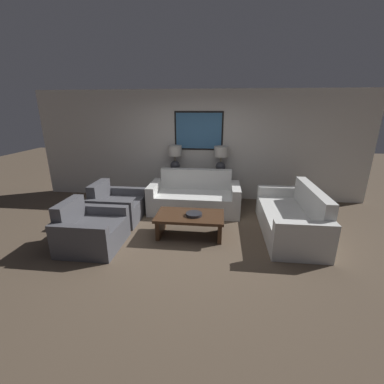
% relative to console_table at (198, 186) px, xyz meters
% --- Properties ---
extents(ground_plane, '(20.00, 20.00, 0.00)m').
position_rel_console_table_xyz_m(ground_plane, '(0.00, -2.10, -0.37)').
color(ground_plane, brown).
extents(back_wall, '(8.16, 0.12, 2.65)m').
position_rel_console_table_xyz_m(back_wall, '(0.00, 0.27, 0.96)').
color(back_wall, beige).
rests_on(back_wall, ground_plane).
extents(console_table, '(1.54, 0.39, 0.74)m').
position_rel_console_table_xyz_m(console_table, '(0.00, 0.00, 0.00)').
color(console_table, black).
rests_on(console_table, ground_plane).
extents(table_lamp_left, '(0.34, 0.34, 0.63)m').
position_rel_console_table_xyz_m(table_lamp_left, '(-0.56, 0.00, 0.75)').
color(table_lamp_left, '#333338').
rests_on(table_lamp_left, console_table).
extents(table_lamp_right, '(0.34, 0.34, 0.63)m').
position_rel_console_table_xyz_m(table_lamp_right, '(0.56, 0.00, 0.75)').
color(table_lamp_right, '#333338').
rests_on(table_lamp_right, console_table).
extents(couch_by_back_wall, '(1.98, 0.91, 0.89)m').
position_rel_console_table_xyz_m(couch_by_back_wall, '(0.00, -0.70, -0.07)').
color(couch_by_back_wall, silver).
rests_on(couch_by_back_wall, ground_plane).
extents(couch_by_side, '(0.91, 1.98, 0.89)m').
position_rel_console_table_xyz_m(couch_by_side, '(1.88, -1.62, -0.07)').
color(couch_by_side, silver).
rests_on(couch_by_side, ground_plane).
extents(coffee_table, '(1.21, 0.68, 0.41)m').
position_rel_console_table_xyz_m(coffee_table, '(0.04, -1.92, -0.06)').
color(coffee_table, '#3D2616').
rests_on(coffee_table, ground_plane).
extents(decorative_bowl, '(0.29, 0.29, 0.05)m').
position_rel_console_table_xyz_m(decorative_bowl, '(0.12, -1.94, 0.07)').
color(decorative_bowl, '#232328').
rests_on(decorative_bowl, coffee_table).
extents(armchair_near_back_wall, '(0.93, 0.98, 0.79)m').
position_rel_console_table_xyz_m(armchair_near_back_wall, '(-1.57, -1.37, -0.10)').
color(armchair_near_back_wall, '#4C4C51').
rests_on(armchair_near_back_wall, ground_plane).
extents(armchair_near_camera, '(0.93, 0.98, 0.79)m').
position_rel_console_table_xyz_m(armchair_near_camera, '(-1.57, -2.46, -0.10)').
color(armchair_near_camera, '#4C4C51').
rests_on(armchair_near_camera, ground_plane).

